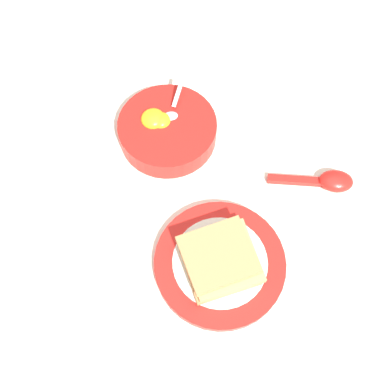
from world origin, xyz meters
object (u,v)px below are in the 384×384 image
at_px(toast_plate, 220,263).
at_px(soup_spoon, 328,181).
at_px(egg_bowl, 167,129).
at_px(toast_sandwich, 220,259).

bearing_deg(toast_plate, soup_spoon, 28.89).
relative_size(egg_bowl, soup_spoon, 1.19).
distance_m(toast_sandwich, soup_spoon, 0.24).
xyz_separation_m(egg_bowl, toast_sandwich, (0.05, -0.26, 0.01)).
bearing_deg(egg_bowl, toast_sandwich, -79.05).
bearing_deg(toast_plate, egg_bowl, 101.42).
xyz_separation_m(toast_plate, toast_sandwich, (-0.00, -0.00, 0.03)).
distance_m(egg_bowl, toast_plate, 0.26).
bearing_deg(toast_sandwich, toast_plate, 57.74).
xyz_separation_m(toast_sandwich, soup_spoon, (0.21, 0.12, -0.02)).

